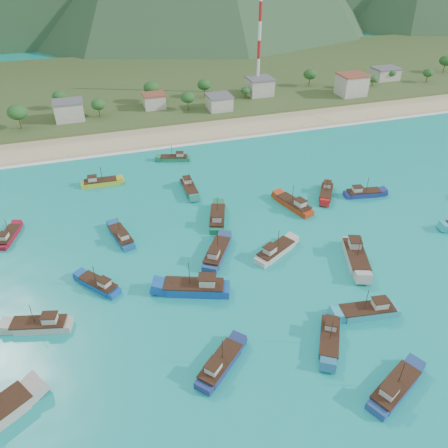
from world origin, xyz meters
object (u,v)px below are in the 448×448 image
object	(u,v)px
radio_tower	(259,40)
boat_5	(100,183)
boat_17	(363,194)
boat_18	(217,219)
boat_8	(99,285)
boat_25	(329,338)
boat_23	(326,193)
boat_9	(356,257)
boat_28	(9,237)
boat_14	(121,237)
boat_27	(175,159)
boat_1	(220,365)
boat_21	(217,254)
boat_32	(275,252)
boat_10	(189,188)
boat_0	(294,205)
boat_13	(41,325)
boat_22	(394,389)
boat_11	(368,311)
boat_31	(195,288)

from	to	relation	value
radio_tower	boat_5	bearing A→B (deg)	-139.44
boat_17	boat_18	bearing A→B (deg)	-80.25
boat_8	boat_25	xyz separation A→B (m)	(35.44, -25.05, 0.09)
boat_25	boat_23	bearing A→B (deg)	-86.60
boat_9	boat_28	world-z (taller)	boat_9
boat_14	boat_27	xyz separation A→B (m)	(19.71, 35.83, -0.09)
boat_9	boat_23	xyz separation A→B (m)	(7.35, 25.93, -0.27)
radio_tower	boat_1	bearing A→B (deg)	-113.57
boat_21	boat_25	world-z (taller)	boat_21
boat_21	boat_32	bearing A→B (deg)	19.26
boat_8	boat_17	size ratio (longest dim) A/B	0.88
boat_23	boat_14	bearing A→B (deg)	37.36
boat_25	boat_32	world-z (taller)	boat_32
boat_10	boat_18	bearing A→B (deg)	100.14
boat_5	boat_21	bearing A→B (deg)	30.04
boat_18	boat_1	bearing A→B (deg)	-87.16
boat_0	radio_tower	bearing A→B (deg)	57.30
boat_1	boat_13	distance (m)	31.82
boat_22	boat_28	xyz separation A→B (m)	(-57.73, 58.85, -0.22)
boat_21	boat_32	size ratio (longest dim) A/B	1.04
boat_11	boat_14	bearing A→B (deg)	55.24
boat_17	boat_28	world-z (taller)	boat_17
boat_11	boat_17	xyz separation A→B (m)	(22.41, 36.95, -0.13)
boat_5	boat_1	bearing A→B (deg)	13.42
boat_27	boat_8	bearing A→B (deg)	169.36
boat_1	boat_22	xyz separation A→B (m)	(23.24, -11.87, 0.06)
boat_23	boat_31	size ratio (longest dim) A/B	0.73
boat_1	boat_21	size ratio (longest dim) A/B	0.87
radio_tower	boat_21	distance (m)	109.69
radio_tower	boat_23	world-z (taller)	radio_tower
radio_tower	boat_11	distance (m)	125.48
boat_28	radio_tower	bearing A→B (deg)	58.25
boat_31	boat_32	bearing A→B (deg)	-51.83
radio_tower	boat_11	world-z (taller)	radio_tower
boat_13	boat_18	xyz separation A→B (m)	(38.47, 22.72, 0.09)
boat_0	boat_31	distance (m)	37.78
boat_17	boat_8	bearing A→B (deg)	-67.74
boat_10	boat_32	bearing A→B (deg)	108.82
boat_13	boat_31	world-z (taller)	boat_31
boat_22	boat_5	bearing A→B (deg)	179.22
boat_28	boat_31	world-z (taller)	boat_31
radio_tower	boat_17	distance (m)	86.75
boat_28	boat_32	bearing A→B (deg)	-5.72
boat_8	boat_25	size ratio (longest dim) A/B	0.87
boat_13	boat_25	xyz separation A→B (m)	(45.73, -17.44, -0.02)
boat_11	boat_21	world-z (taller)	boat_21
boat_5	boat_10	bearing A→B (deg)	67.16
boat_5	boat_18	size ratio (longest dim) A/B	0.84
boat_5	boat_21	size ratio (longest dim) A/B	0.88
boat_32	boat_23	bearing A→B (deg)	101.26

